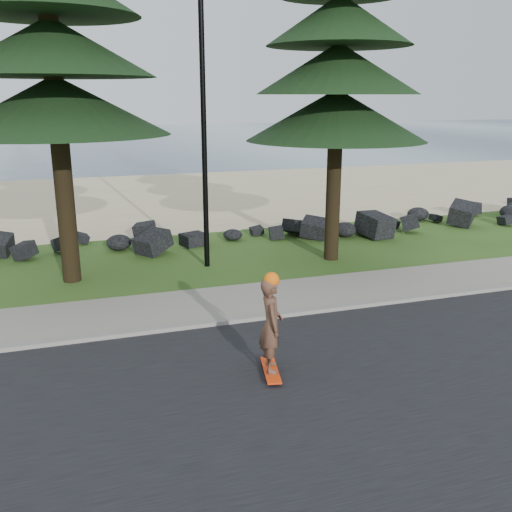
# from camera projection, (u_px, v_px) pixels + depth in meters

# --- Properties ---
(ground) EXTENTS (160.00, 160.00, 0.00)m
(ground) POSITION_uv_depth(u_px,v_px,m) (240.00, 306.00, 12.55)
(ground) COLOR #2B4F18
(ground) RESTS_ON ground
(road) EXTENTS (160.00, 7.00, 0.02)m
(road) POSITION_uv_depth(u_px,v_px,m) (327.00, 408.00, 8.43)
(road) COLOR black
(road) RESTS_ON ground
(kerb) EXTENTS (160.00, 0.20, 0.10)m
(kerb) POSITION_uv_depth(u_px,v_px,m) (253.00, 318.00, 11.71)
(kerb) COLOR gray
(kerb) RESTS_ON ground
(sidewalk) EXTENTS (160.00, 2.00, 0.08)m
(sidewalk) POSITION_uv_depth(u_px,v_px,m) (238.00, 301.00, 12.72)
(sidewalk) COLOR gray
(sidewalk) RESTS_ON ground
(beach_sand) EXTENTS (160.00, 15.00, 0.01)m
(beach_sand) POSITION_uv_depth(u_px,v_px,m) (150.00, 197.00, 25.82)
(beach_sand) COLOR tan
(beach_sand) RESTS_ON ground
(ocean) EXTENTS (160.00, 58.00, 0.01)m
(ocean) POSITION_uv_depth(u_px,v_px,m) (102.00, 139.00, 59.22)
(ocean) COLOR #30465B
(ocean) RESTS_ON ground
(seawall_boulders) EXTENTS (60.00, 2.40, 1.10)m
(seawall_boulders) POSITION_uv_depth(u_px,v_px,m) (189.00, 245.00, 17.67)
(seawall_boulders) COLOR black
(seawall_boulders) RESTS_ON ground
(lamp_post) EXTENTS (0.25, 0.14, 8.14)m
(lamp_post) POSITION_uv_depth(u_px,v_px,m) (203.00, 109.00, 14.35)
(lamp_post) COLOR black
(lamp_post) RESTS_ON ground
(skateboarder) EXTENTS (0.49, 0.98, 1.77)m
(skateboarder) POSITION_uv_depth(u_px,v_px,m) (271.00, 325.00, 9.20)
(skateboarder) COLOR #EC3A0D
(skateboarder) RESTS_ON ground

